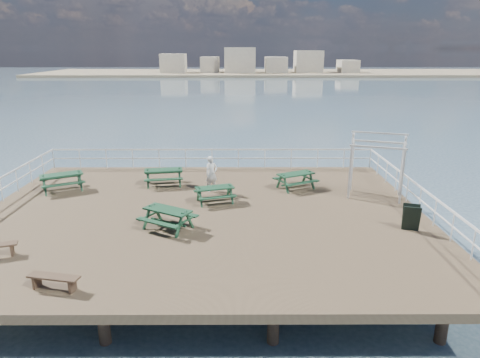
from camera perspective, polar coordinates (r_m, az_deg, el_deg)
name	(u,v)px	position (r m, az deg, el deg)	size (l,w,h in m)	color
ground	(203,216)	(17.63, -5.02, -4.94)	(18.00, 14.00, 0.30)	brown
sea_backdrop	(271,70)	(150.92, 4.11, 14.33)	(300.00, 300.00, 9.20)	#3D5768
railing	(205,174)	(19.72, -4.71, 0.61)	(17.77, 13.76, 1.10)	silver
picnic_table_a	(62,178)	(21.72, -22.68, 0.07)	(2.36, 2.20, 0.91)	#163E25
picnic_table_b	(164,174)	(21.20, -10.15, 0.71)	(2.04, 1.75, 0.89)	#163E25
picnic_table_c	(296,177)	(20.51, 7.44, 0.22)	(2.19, 2.04, 0.85)	#163E25
picnic_table_d	(168,214)	(16.02, -9.62, -4.68)	(2.29, 2.16, 0.88)	#163E25
picnic_table_e	(215,191)	(18.53, -3.39, -1.63)	(1.94, 1.73, 0.79)	#163E25
flat_bench_near	(54,279)	(13.17, -23.57, -12.15)	(1.51, 0.64, 0.42)	#4F3729
trellis_arbor	(376,169)	(19.91, 17.71, 1.31)	(2.64, 1.95, 2.94)	silver
sandwich_board	(411,218)	(16.90, 21.85, -4.84)	(0.70, 0.59, 0.99)	black
person	(212,174)	(19.92, -3.82, 0.69)	(0.61, 0.40, 1.67)	silver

